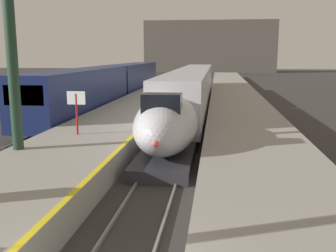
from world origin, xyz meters
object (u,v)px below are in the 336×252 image
Objects in this scene: departure_info_board at (76,104)px; regional_train_adjacent at (113,83)px; station_column_mid at (8,7)px; highspeed_train_main at (190,91)px.

regional_train_adjacent is at bearing 100.22° from departure_info_board.
station_column_mid is at bearing -113.28° from departure_info_board.
highspeed_train_main is at bearing -34.10° from regional_train_adjacent.
highspeed_train_main is 1.04× the size of regional_train_adjacent.
station_column_mid reaches higher than regional_train_adjacent.
departure_info_board is (-4.53, -14.33, 0.63)m from highspeed_train_main.
station_column_mid is at bearing -108.61° from highspeed_train_main.
regional_train_adjacent reaches higher than highspeed_train_main.
regional_train_adjacent is 23.56m from station_column_mid.
highspeed_train_main is 17.97× the size of departure_info_board.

